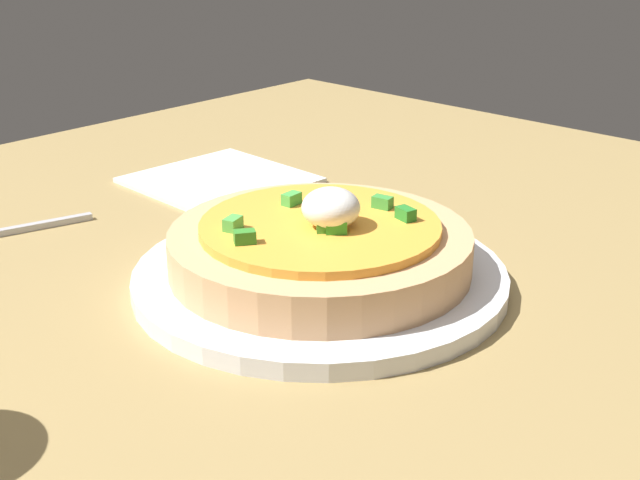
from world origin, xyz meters
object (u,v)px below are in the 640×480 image
object	(u,v)px
pizza	(320,246)
napkin	(220,180)
plate	(320,277)
fork	(3,232)

from	to	relation	value
pizza	napkin	size ratio (longest dim) A/B	1.45
napkin	pizza	bearing A→B (deg)	-114.62
plate	pizza	world-z (taller)	pizza
fork	napkin	world-z (taller)	same
pizza	fork	world-z (taller)	pizza
plate	napkin	distance (cm)	23.06
plate	napkin	size ratio (longest dim) A/B	1.81
fork	plate	bearing A→B (deg)	128.49
plate	fork	size ratio (longest dim) A/B	2.17
fork	napkin	bearing A→B (deg)	-170.80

